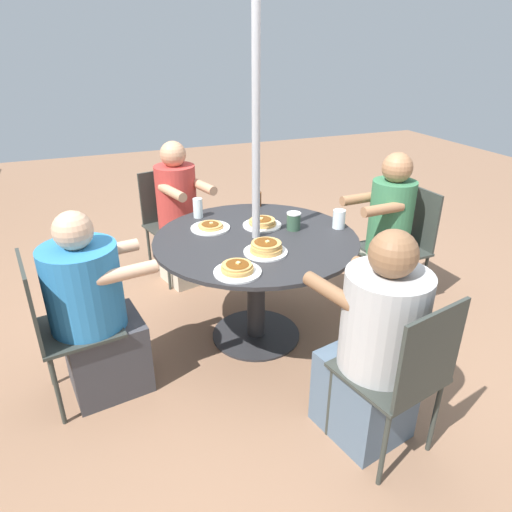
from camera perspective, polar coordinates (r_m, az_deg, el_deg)
name	(u,v)px	position (r m, az deg, el deg)	size (l,w,h in m)	color
ground_plane	(256,335)	(3.18, 0.00, -9.81)	(12.00, 12.00, 0.00)	#8C664C
patio_table	(256,259)	(2.88, 0.00, -0.37)	(1.27, 1.27, 0.73)	#28282B
umbrella_pole	(256,189)	(2.72, 0.00, 8.32)	(0.05, 0.05, 2.07)	#ADADB2
patio_chair_north	(403,240)	(3.52, 17.90, 1.98)	(0.43, 0.43, 0.88)	#333833
diner_north	(385,238)	(3.41, 15.85, 2.13)	(0.33, 0.49, 1.16)	gray
patio_chair_east	(170,217)	(3.85, -10.70, 4.79)	(0.51, 0.51, 0.88)	#333833
diner_east	(180,220)	(3.70, -9.54, 4.50)	(0.54, 0.43, 1.15)	beige
patio_chair_south	(60,322)	(2.61, -23.30, -7.59)	(0.47, 0.47, 0.88)	#333833
diner_south	(95,316)	(2.63, -19.51, -7.07)	(0.45, 0.57, 1.09)	#3D3D42
patio_chair_west	(403,371)	(2.19, 17.94, -13.54)	(0.49, 0.49, 0.88)	#333833
diner_west	(374,351)	(2.27, 14.58, -11.38)	(0.58, 0.47, 1.13)	slate
pancake_plate_a	(266,248)	(2.60, 1.25, 0.97)	(0.25, 0.25, 0.08)	white
pancake_plate_b	(210,227)	(2.96, -5.72, 3.64)	(0.25, 0.25, 0.04)	white
pancake_plate_c	(237,269)	(2.38, -2.36, -1.65)	(0.25, 0.25, 0.06)	white
pancake_plate_d	(262,223)	(2.99, 0.79, 4.14)	(0.25, 0.25, 0.06)	white
syrup_bottle	(257,198)	(3.34, 0.09, 7.21)	(0.09, 0.07, 0.15)	#602D0F
coffee_cup	(294,221)	(2.93, 4.73, 4.37)	(0.09, 0.09, 0.11)	#33513D
drinking_glass_a	(198,208)	(3.15, -7.27, 5.98)	(0.07, 0.07, 0.13)	silver
drinking_glass_b	(339,219)	(2.99, 10.33, 4.57)	(0.08, 0.08, 0.12)	silver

